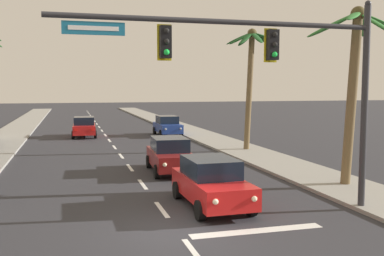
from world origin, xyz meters
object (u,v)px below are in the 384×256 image
at_px(sedan_oncoming_far, 84,127).
at_px(sedan_parked_nearest_kerb, 167,126).
at_px(sedan_third_in_queue, 170,155).
at_px(palm_right_second, 251,64).
at_px(palm_right_nearest, 354,64).
at_px(traffic_signal_mast, 278,64).
at_px(sedan_lead_at_stop_bar, 211,182).

xyz_separation_m(sedan_oncoming_far, sedan_parked_nearest_kerb, (6.91, -0.74, 0.00)).
height_order(sedan_oncoming_far, sedan_parked_nearest_kerb, same).
bearing_deg(sedan_third_in_queue, palm_right_second, 40.84).
height_order(sedan_parked_nearest_kerb, palm_right_nearest, palm_right_nearest).
bearing_deg(sedan_parked_nearest_kerb, palm_right_second, -73.36).
xyz_separation_m(traffic_signal_mast, palm_right_second, (4.93, 13.87, 0.73)).
distance_m(sedan_parked_nearest_kerb, palm_right_second, 11.98).
xyz_separation_m(sedan_lead_at_stop_bar, palm_right_nearest, (6.53, 1.43, 4.21)).
height_order(traffic_signal_mast, sedan_parked_nearest_kerb, traffic_signal_mast).
relative_size(sedan_third_in_queue, sedan_parked_nearest_kerb, 1.01).
distance_m(sedan_lead_at_stop_bar, sedan_third_in_queue, 6.50).
height_order(traffic_signal_mast, palm_right_second, palm_right_second).
bearing_deg(sedan_third_in_queue, sedan_lead_at_stop_bar, -89.93).
bearing_deg(palm_right_nearest, palm_right_second, 89.96).
xyz_separation_m(palm_right_nearest, palm_right_second, (0.01, 10.73, 0.49)).
distance_m(sedan_third_in_queue, palm_right_nearest, 9.29).
relative_size(traffic_signal_mast, sedan_parked_nearest_kerb, 2.29).
relative_size(sedan_lead_at_stop_bar, palm_right_second, 0.57).
height_order(sedan_lead_at_stop_bar, palm_right_second, palm_right_second).
bearing_deg(palm_right_nearest, sedan_parked_nearest_kerb, 98.41).
height_order(sedan_oncoming_far, palm_right_nearest, palm_right_nearest).
bearing_deg(sedan_oncoming_far, palm_right_nearest, -65.46).
distance_m(sedan_lead_at_stop_bar, sedan_oncoming_far, 23.72).
bearing_deg(sedan_lead_at_stop_bar, traffic_signal_mast, -46.75).
bearing_deg(sedan_parked_nearest_kerb, traffic_signal_mast, -94.16).
relative_size(sedan_third_in_queue, palm_right_second, 0.58).
bearing_deg(traffic_signal_mast, palm_right_nearest, 32.52).
height_order(sedan_oncoming_far, palm_right_second, palm_right_second).
relative_size(sedan_parked_nearest_kerb, palm_right_second, 0.57).
xyz_separation_m(sedan_third_in_queue, palm_right_second, (6.55, 5.66, 4.71)).
bearing_deg(sedan_oncoming_far, sedan_third_in_queue, -78.28).
distance_m(sedan_third_in_queue, sedan_oncoming_far, 17.32).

